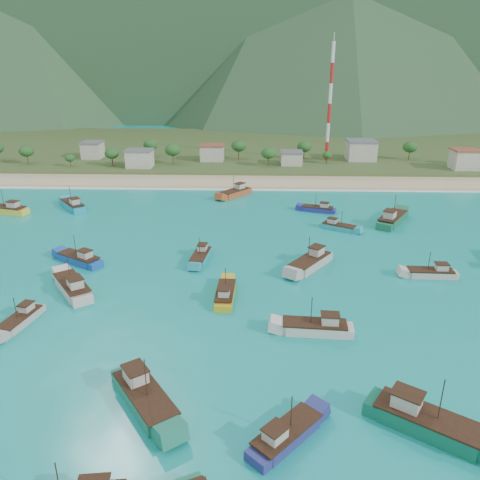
{
  "coord_description": "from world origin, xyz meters",
  "views": [
    {
      "loc": [
        7.97,
        -71.23,
        37.33
      ],
      "look_at": [
        4.88,
        18.0,
        3.0
      ],
      "focal_mm": 35.0,
      "sensor_mm": 36.0,
      "label": 1
    }
  ],
  "objects_px": {
    "boat_18": "(286,436)",
    "boat_27": "(426,423)",
    "boat_11": "(73,206)",
    "boat_26": "(431,274)",
    "boat_19": "(80,260)",
    "boat_23": "(316,328)",
    "boat_0": "(310,263)",
    "boat_30": "(338,227)",
    "boat_8": "(8,210)",
    "boat_20": "(73,288)",
    "radio_tower": "(330,103)",
    "boat_22": "(225,295)",
    "boat_25": "(318,209)",
    "boat_13": "(21,320)",
    "boat_6": "(144,398)",
    "boat_2": "(235,193)",
    "boat_24": "(201,257)",
    "boat_15": "(392,220)"
  },
  "relations": [
    {
      "from": "boat_11",
      "to": "boat_26",
      "type": "xyz_separation_m",
      "value": [
        81.82,
        -39.77,
        -0.22
      ]
    },
    {
      "from": "boat_11",
      "to": "boat_19",
      "type": "distance_m",
      "value": 38.72
    },
    {
      "from": "radio_tower",
      "to": "boat_22",
      "type": "relative_size",
      "value": 4.38
    },
    {
      "from": "boat_8",
      "to": "boat_20",
      "type": "distance_m",
      "value": 55.11
    },
    {
      "from": "boat_15",
      "to": "boat_24",
      "type": "relative_size",
      "value": 1.39
    },
    {
      "from": "boat_19",
      "to": "boat_24",
      "type": "distance_m",
      "value": 23.8
    },
    {
      "from": "boat_20",
      "to": "boat_15",
      "type": "bearing_deg",
      "value": -5.98
    },
    {
      "from": "radio_tower",
      "to": "boat_26",
      "type": "height_order",
      "value": "radio_tower"
    },
    {
      "from": "boat_19",
      "to": "boat_23",
      "type": "xyz_separation_m",
      "value": [
        43.61,
        -23.82,
        0.02
      ]
    },
    {
      "from": "boat_15",
      "to": "boat_26",
      "type": "bearing_deg",
      "value": -59.71
    },
    {
      "from": "boat_30",
      "to": "boat_13",
      "type": "bearing_deg",
      "value": -20.91
    },
    {
      "from": "boat_6",
      "to": "boat_25",
      "type": "distance_m",
      "value": 80.83
    },
    {
      "from": "boat_23",
      "to": "boat_27",
      "type": "bearing_deg",
      "value": -149.4
    },
    {
      "from": "boat_26",
      "to": "boat_18",
      "type": "bearing_deg",
      "value": 146.61
    },
    {
      "from": "radio_tower",
      "to": "boat_19",
      "type": "height_order",
      "value": "radio_tower"
    },
    {
      "from": "boat_8",
      "to": "boat_26",
      "type": "xyz_separation_m",
      "value": [
        97.44,
        -35.29,
        -0.23
      ]
    },
    {
      "from": "boat_0",
      "to": "boat_2",
      "type": "height_order",
      "value": "boat_0"
    },
    {
      "from": "boat_2",
      "to": "boat_8",
      "type": "xyz_separation_m",
      "value": [
        -58.88,
        -18.75,
        -0.01
      ]
    },
    {
      "from": "boat_20",
      "to": "boat_30",
      "type": "bearing_deg",
      "value": -3.22
    },
    {
      "from": "boat_2",
      "to": "boat_18",
      "type": "bearing_deg",
      "value": 134.44
    },
    {
      "from": "boat_6",
      "to": "boat_8",
      "type": "bearing_deg",
      "value": -89.81
    },
    {
      "from": "radio_tower",
      "to": "boat_19",
      "type": "relative_size",
      "value": 4.03
    },
    {
      "from": "boat_0",
      "to": "boat_30",
      "type": "height_order",
      "value": "boat_0"
    },
    {
      "from": "boat_6",
      "to": "boat_23",
      "type": "relative_size",
      "value": 1.13
    },
    {
      "from": "radio_tower",
      "to": "boat_18",
      "type": "bearing_deg",
      "value": -99.41
    },
    {
      "from": "boat_15",
      "to": "boat_20",
      "type": "relative_size",
      "value": 1.13
    },
    {
      "from": "boat_24",
      "to": "boat_26",
      "type": "height_order",
      "value": "boat_26"
    },
    {
      "from": "boat_6",
      "to": "boat_0",
      "type": "bearing_deg",
      "value": -156.54
    },
    {
      "from": "boat_20",
      "to": "boat_30",
      "type": "distance_m",
      "value": 61.11
    },
    {
      "from": "boat_18",
      "to": "boat_27",
      "type": "relative_size",
      "value": 0.71
    },
    {
      "from": "boat_24",
      "to": "boat_13",
      "type": "bearing_deg",
      "value": 52.61
    },
    {
      "from": "boat_11",
      "to": "boat_24",
      "type": "xyz_separation_m",
      "value": [
        38.38,
        -33.41,
        -0.22
      ]
    },
    {
      "from": "boat_8",
      "to": "boat_22",
      "type": "height_order",
      "value": "boat_8"
    },
    {
      "from": "boat_23",
      "to": "boat_30",
      "type": "relative_size",
      "value": 1.22
    },
    {
      "from": "boat_8",
      "to": "boat_23",
      "type": "bearing_deg",
      "value": -112.02
    },
    {
      "from": "boat_13",
      "to": "boat_24",
      "type": "xyz_separation_m",
      "value": [
        24.51,
        25.16,
        0.04
      ]
    },
    {
      "from": "boat_11",
      "to": "boat_13",
      "type": "height_order",
      "value": "boat_11"
    },
    {
      "from": "boat_26",
      "to": "boat_6",
      "type": "bearing_deg",
      "value": 130.59
    },
    {
      "from": "boat_15",
      "to": "boat_23",
      "type": "xyz_separation_m",
      "value": [
        -24.33,
        -50.08,
        -0.27
      ]
    },
    {
      "from": "boat_11",
      "to": "boat_24",
      "type": "relative_size",
      "value": 1.15
    },
    {
      "from": "boat_15",
      "to": "boat_26",
      "type": "height_order",
      "value": "boat_15"
    },
    {
      "from": "boat_27",
      "to": "boat_18",
      "type": "bearing_deg",
      "value": -48.73
    },
    {
      "from": "radio_tower",
      "to": "boat_22",
      "type": "xyz_separation_m",
      "value": [
        -31.73,
        -109.62,
        -21.98
      ]
    },
    {
      "from": "boat_2",
      "to": "boat_15",
      "type": "xyz_separation_m",
      "value": [
        39.38,
        -23.83,
        0.17
      ]
    },
    {
      "from": "boat_20",
      "to": "boat_0",
      "type": "bearing_deg",
      "value": -20.99
    },
    {
      "from": "boat_19",
      "to": "boat_26",
      "type": "relative_size",
      "value": 1.13
    },
    {
      "from": "boat_23",
      "to": "boat_0",
      "type": "bearing_deg",
      "value": -0.05
    },
    {
      "from": "boat_0",
      "to": "boat_30",
      "type": "xyz_separation_m",
      "value": [
        8.91,
        21.91,
        -0.35
      ]
    },
    {
      "from": "radio_tower",
      "to": "boat_8",
      "type": "height_order",
      "value": "radio_tower"
    },
    {
      "from": "boat_0",
      "to": "boat_25",
      "type": "bearing_deg",
      "value": -63.5
    }
  ]
}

